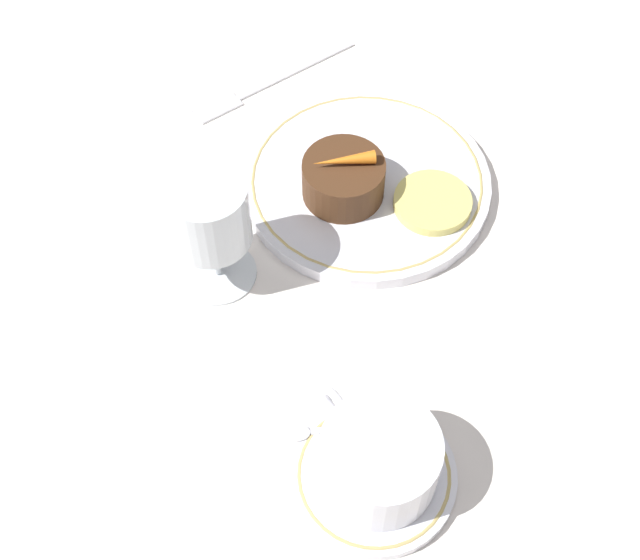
# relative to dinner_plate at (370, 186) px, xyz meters

# --- Properties ---
(ground_plane) EXTENTS (3.00, 3.00, 0.00)m
(ground_plane) POSITION_rel_dinner_plate_xyz_m (0.00, 0.03, -0.01)
(ground_plane) COLOR white
(dinner_plate) EXTENTS (0.24, 0.24, 0.01)m
(dinner_plate) POSITION_rel_dinner_plate_xyz_m (0.00, 0.00, 0.00)
(dinner_plate) COLOR white
(dinner_plate) RESTS_ON ground_plane
(saucer) EXTENTS (0.13, 0.13, 0.01)m
(saucer) POSITION_rel_dinner_plate_xyz_m (-0.23, 0.18, -0.00)
(saucer) COLOR white
(saucer) RESTS_ON ground_plane
(coffee_cup) EXTENTS (0.12, 0.09, 0.06)m
(coffee_cup) POSITION_rel_dinner_plate_xyz_m (-0.24, 0.18, 0.03)
(coffee_cup) COLOR white
(coffee_cup) RESTS_ON saucer
(spoon) EXTENTS (0.08, 0.11, 0.00)m
(spoon) POSITION_rel_dinner_plate_xyz_m (-0.19, 0.18, 0.00)
(spoon) COLOR silver
(spoon) RESTS_ON saucer
(wine_glass) EXTENTS (0.07, 0.07, 0.12)m
(wine_glass) POSITION_rel_dinner_plate_xyz_m (0.00, 0.17, 0.07)
(wine_glass) COLOR silver
(wine_glass) RESTS_ON ground_plane
(fork) EXTENTS (0.02, 0.20, 0.01)m
(fork) POSITION_rel_dinner_plate_xyz_m (0.18, 0.01, -0.01)
(fork) COLOR silver
(fork) RESTS_ON ground_plane
(dessert_cake) EXTENTS (0.08, 0.08, 0.04)m
(dessert_cake) POSITION_rel_dinner_plate_xyz_m (0.01, 0.03, 0.03)
(dessert_cake) COLOR #4C2D19
(dessert_cake) RESTS_ON dinner_plate
(carrot_garnish) EXTENTS (0.04, 0.06, 0.01)m
(carrot_garnish) POSITION_rel_dinner_plate_xyz_m (0.01, 0.03, 0.05)
(carrot_garnish) COLOR orange
(carrot_garnish) RESTS_ON dessert_cake
(pineapple_slice) EXTENTS (0.07, 0.07, 0.01)m
(pineapple_slice) POSITION_rel_dinner_plate_xyz_m (-0.06, -0.03, 0.01)
(pineapple_slice) COLOR #EFE075
(pineapple_slice) RESTS_ON dinner_plate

